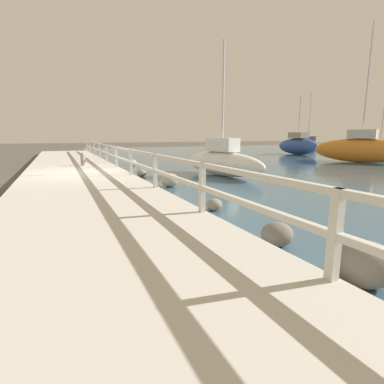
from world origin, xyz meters
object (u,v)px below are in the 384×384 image
object	(u,v)px
sailboat_teal	(380,149)
sailboat_white	(222,161)
sailboat_gray	(308,145)
mooring_bollard	(83,159)
sailboat_orange	(361,149)
sailboat_blue	(298,145)

from	to	relation	value
sailboat_teal	sailboat_white	bearing A→B (deg)	-155.70
sailboat_white	sailboat_gray	xyz separation A→B (m)	(19.21, 14.47, 0.03)
mooring_bollard	sailboat_white	bearing A→B (deg)	-38.09
sailboat_orange	sailboat_teal	size ratio (longest dim) A/B	1.68
sailboat_blue	sailboat_white	bearing A→B (deg)	-145.26
sailboat_white	mooring_bollard	bearing A→B (deg)	130.16
sailboat_orange	sailboat_white	distance (m)	11.28
sailboat_orange	sailboat_white	world-z (taller)	sailboat_orange
mooring_bollard	sailboat_gray	world-z (taller)	sailboat_gray
sailboat_blue	sailboat_gray	world-z (taller)	sailboat_gray
sailboat_gray	mooring_bollard	bearing A→B (deg)	-149.92
sailboat_orange	sailboat_teal	distance (m)	7.77
sailboat_white	sailboat_blue	world-z (taller)	sailboat_white
sailboat_orange	sailboat_blue	bearing A→B (deg)	49.93
sailboat_blue	mooring_bollard	bearing A→B (deg)	-164.56
sailboat_orange	sailboat_gray	xyz separation A→B (m)	(8.11, 12.52, -0.19)
sailboat_white	sailboat_teal	xyz separation A→B (m)	(18.04, 5.43, -0.05)
sailboat_gray	sailboat_blue	bearing A→B (deg)	-134.22
sailboat_teal	sailboat_blue	world-z (taller)	sailboat_blue
sailboat_white	sailboat_teal	world-z (taller)	sailboat_white
sailboat_gray	sailboat_teal	bearing A→B (deg)	-90.25
mooring_bollard	sailboat_orange	world-z (taller)	sailboat_orange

